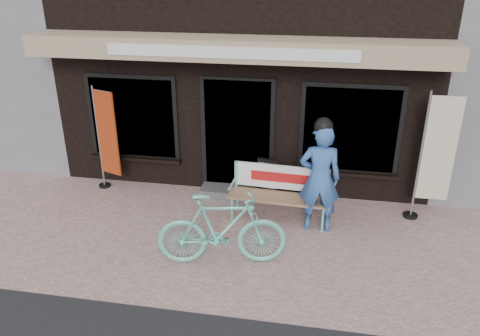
% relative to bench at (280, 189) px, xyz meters
% --- Properties ---
extents(ground, '(70.00, 70.00, 0.00)m').
position_rel_bench_xyz_m(ground, '(-0.88, -1.08, -0.54)').
color(ground, tan).
rests_on(ground, ground).
extents(storefront, '(7.00, 6.77, 6.00)m').
position_rel_bench_xyz_m(storefront, '(-0.88, 3.88, 2.45)').
color(storefront, black).
rests_on(storefront, ground).
extents(bench, '(1.73, 0.55, 0.93)m').
position_rel_bench_xyz_m(bench, '(0.00, 0.00, 0.00)').
color(bench, '#65C6B3').
rests_on(bench, ground).
extents(person, '(0.68, 0.48, 1.91)m').
position_rel_bench_xyz_m(person, '(0.64, -0.24, 0.40)').
color(person, '#325FAC').
rests_on(person, ground).
extents(bicycle, '(1.93, 0.87, 1.12)m').
position_rel_bench_xyz_m(bicycle, '(-0.68, -1.46, 0.02)').
color(bicycle, '#65C6B3').
rests_on(bicycle, ground).
extents(nobori_red, '(0.59, 0.32, 2.02)m').
position_rel_bench_xyz_m(nobori_red, '(-3.29, 0.54, 0.50)').
color(nobori_red, gray).
rests_on(nobori_red, ground).
extents(nobori_cream, '(0.65, 0.25, 2.23)m').
position_rel_bench_xyz_m(nobori_cream, '(2.47, 0.42, 0.61)').
color(nobori_cream, gray).
rests_on(nobori_cream, ground).
extents(menu_stand, '(0.40, 0.16, 0.79)m').
position_rel_bench_xyz_m(menu_stand, '(-0.28, 0.66, -0.14)').
color(menu_stand, black).
rests_on(menu_stand, ground).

